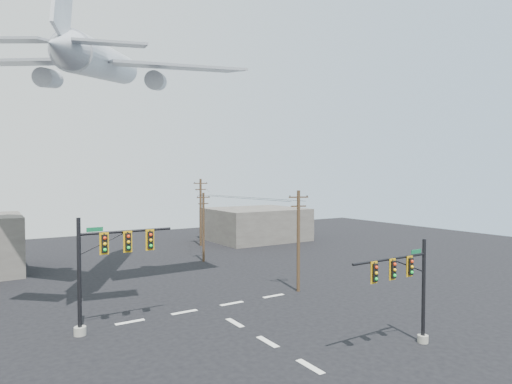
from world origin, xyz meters
TOP-DOWN VIEW (x-y plane):
  - ground at (0.00, 0.00)m, footprint 120.00×120.00m
  - lane_markings at (0.00, 5.33)m, footprint 14.00×21.20m
  - signal_mast_near at (6.34, -1.16)m, footprint 6.22×0.69m
  - signal_mast_far at (-7.87, 11.17)m, footprint 6.38×0.82m
  - utility_pole_a at (8.67, 12.07)m, footprint 1.70×0.69m
  - utility_pole_b at (7.40, 28.45)m, footprint 1.64×0.27m
  - utility_pole_c at (12.11, 39.29)m, footprint 1.91×0.80m
  - power_lines at (8.76, 25.96)m, footprint 6.35×27.23m
  - airliner at (-5.60, 20.65)m, footprint 22.19×24.27m
  - building_right at (22.00, 40.00)m, footprint 14.00×12.00m

SIDE VIEW (x-z plane):
  - ground at x=0.00m, z-range 0.00..0.00m
  - lane_markings at x=0.00m, z-range 0.01..0.01m
  - building_right at x=22.00m, z-range 0.00..5.00m
  - signal_mast_near at x=6.34m, z-range 0.42..6.68m
  - signal_mast_far at x=-7.87m, z-range 0.45..7.88m
  - utility_pole_b at x=7.40m, z-range 0.19..8.31m
  - utility_pole_a at x=8.67m, z-range 0.20..9.01m
  - utility_pole_c at x=12.11m, z-range 0.23..9.94m
  - power_lines at x=8.76m, z-range 7.80..8.24m
  - airliner at x=-5.60m, z-range 16.06..23.10m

